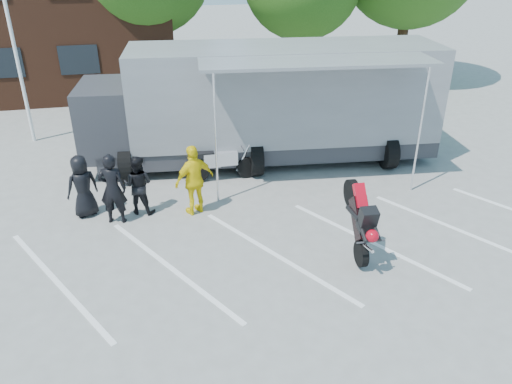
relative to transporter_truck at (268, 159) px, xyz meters
name	(u,v)px	position (x,y,z in m)	size (l,w,h in m)	color
ground	(278,282)	(-1.36, -6.48, 0.00)	(100.00, 100.00, 0.00)	gray
parking_bay_lines	(267,256)	(-1.36, -5.48, 0.01)	(18.00, 5.00, 0.01)	white
transporter_truck	(268,159)	(0.00, 0.00, 0.00)	(11.57, 5.57, 3.68)	gray
parked_motorcycle	(223,180)	(-1.71, -1.22, 0.00)	(0.74, 2.23, 1.17)	silver
stunt_bike_rider	(349,250)	(0.59, -5.68, 0.00)	(0.78, 1.67, 1.96)	black
spectator_leather_a	(83,186)	(-5.56, -2.56, 0.84)	(0.82, 0.53, 1.67)	black
spectator_leather_b	(113,189)	(-4.77, -3.10, 0.94)	(0.68, 0.45, 1.88)	black
spectator_leather_c	(138,185)	(-4.16, -2.72, 0.80)	(0.78, 0.61, 1.61)	black
spectator_hivis	(194,180)	(-2.72, -3.06, 0.95)	(1.11, 0.46, 1.90)	yellow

